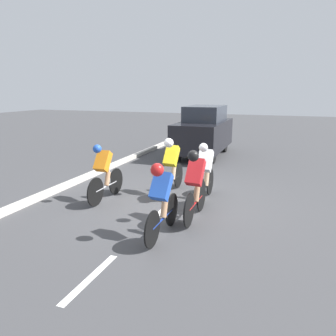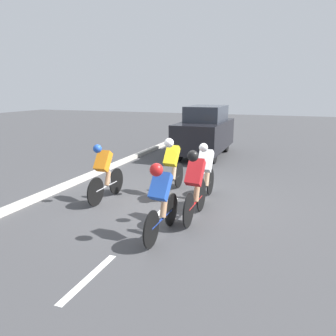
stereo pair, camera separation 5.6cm
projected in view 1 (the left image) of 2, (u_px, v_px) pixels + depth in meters
name	position (u px, v px, depth m)	size (l,w,h in m)	color
ground_plane	(173.00, 200.00, 8.18)	(60.00, 60.00, 0.00)	#424244
lane_stripe_near	(90.00, 278.00, 4.81)	(0.12, 1.40, 0.01)	white
lane_stripe_mid	(166.00, 207.00, 7.73)	(0.12, 1.40, 0.01)	white
lane_stripe_far	(200.00, 175.00, 10.65)	(0.12, 1.40, 0.01)	white
curb	(55.00, 190.00, 8.78)	(0.20, 24.54, 0.14)	beige
cyclist_red	(195.00, 183.00, 6.80)	(0.34, 1.70, 1.54)	black
cyclist_blue	(161.00, 197.00, 5.97)	(0.34, 1.70, 1.47)	black
cyclist_yellow	(172.00, 164.00, 8.54)	(0.33, 1.73, 1.52)	black
cyclist_white	(205.00, 171.00, 7.97)	(0.32, 1.69, 1.49)	black
cyclist_orange	(104.00, 171.00, 8.02)	(0.32, 1.67, 1.45)	black
support_car	(204.00, 131.00, 13.48)	(1.70, 4.01, 2.05)	black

